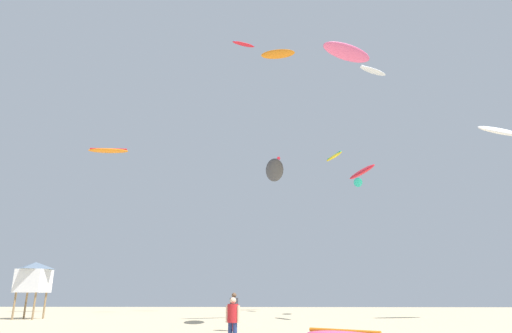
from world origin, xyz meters
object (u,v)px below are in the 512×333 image
object	(u,v)px
person_foreground	(233,318)
kite_aloft_0	(274,170)
kite_aloft_6	(347,52)
kite_aloft_4	(278,54)
kite_aloft_7	(244,44)
kite_aloft_2	(362,172)
kite_aloft_1	(358,183)
person_midground	(234,308)
kite_aloft_5	(500,131)
kite_aloft_9	(108,151)
kite_aloft_8	(373,71)
kite_aloft_3	(334,156)
lifeguard_tower	(34,277)

from	to	relation	value
person_foreground	kite_aloft_0	world-z (taller)	kite_aloft_0
kite_aloft_6	kite_aloft_4	bearing A→B (deg)	109.22
kite_aloft_7	kite_aloft_2	bearing A→B (deg)	-42.07
kite_aloft_1	kite_aloft_2	xyz separation A→B (m)	(-1.43, -8.54, -1.44)
kite_aloft_2	kite_aloft_6	distance (m)	9.10
person_midground	kite_aloft_5	bearing A→B (deg)	-145.21
person_foreground	kite_aloft_9	bearing A→B (deg)	54.22
kite_aloft_8	kite_aloft_9	bearing A→B (deg)	-175.31
kite_aloft_7	kite_aloft_5	bearing A→B (deg)	-20.51
person_midground	kite_aloft_0	size ratio (longest dim) A/B	0.40
kite_aloft_3	kite_aloft_7	xyz separation A→B (m)	(-9.79, -5.99, 10.70)
person_foreground	kite_aloft_7	bearing A→B (deg)	27.71
person_midground	kite_aloft_9	size ratio (longest dim) A/B	0.40
kite_aloft_1	kite_aloft_5	world-z (taller)	kite_aloft_5
lifeguard_tower	kite_aloft_2	xyz separation A→B (m)	(24.91, -2.06, 7.43)
kite_aloft_4	kite_aloft_9	size ratio (longest dim) A/B	0.89
kite_aloft_2	kite_aloft_9	size ratio (longest dim) A/B	0.82
kite_aloft_1	kite_aloft_3	world-z (taller)	kite_aloft_3
lifeguard_tower	kite_aloft_3	xyz separation A→B (m)	(25.16, 12.55, 13.47)
kite_aloft_6	kite_aloft_8	xyz separation A→B (m)	(6.62, 18.07, 8.54)
kite_aloft_9	person_foreground	bearing A→B (deg)	-59.96
kite_aloft_6	kite_aloft_7	size ratio (longest dim) A/B	1.74
kite_aloft_9	kite_aloft_2	bearing A→B (deg)	-28.16
kite_aloft_6	person_foreground	bearing A→B (deg)	-117.90
kite_aloft_1	lifeguard_tower	bearing A→B (deg)	-166.17
kite_aloft_1	kite_aloft_9	bearing A→B (deg)	169.76
kite_aloft_3	kite_aloft_8	bearing A→B (deg)	12.26
person_foreground	lifeguard_tower	size ratio (longest dim) A/B	0.38
kite_aloft_9	kite_aloft_1	bearing A→B (deg)	-10.24
lifeguard_tower	kite_aloft_2	distance (m)	26.07
kite_aloft_0	kite_aloft_1	distance (m)	15.41
kite_aloft_0	kite_aloft_5	world-z (taller)	kite_aloft_5
kite_aloft_3	kite_aloft_2	bearing A→B (deg)	-90.98
person_midground	kite_aloft_1	bearing A→B (deg)	-111.30
kite_aloft_9	kite_aloft_5	bearing A→B (deg)	-19.04
kite_aloft_3	kite_aloft_7	world-z (taller)	kite_aloft_7
kite_aloft_6	kite_aloft_9	xyz separation A→B (m)	(-23.90, 15.56, -2.14)
person_foreground	kite_aloft_6	xyz separation A→B (m)	(7.12, 13.45, 18.31)
person_midground	kite_aloft_5	size ratio (longest dim) A/B	0.39
person_midground	kite_aloft_5	distance (m)	25.40
lifeguard_tower	kite_aloft_5	world-z (taller)	kite_aloft_5
kite_aloft_7	kite_aloft_9	xyz separation A→B (m)	(-15.28, 4.67, -10.12)
kite_aloft_9	kite_aloft_3	bearing A→B (deg)	3.01
kite_aloft_4	kite_aloft_2	bearing A→B (deg)	-63.79
lifeguard_tower	kite_aloft_8	xyz separation A→B (m)	(30.61, 13.73, 24.73)
person_midground	kite_aloft_2	bearing A→B (deg)	-126.05
kite_aloft_1	kite_aloft_4	distance (m)	17.96
kite_aloft_5	kite_aloft_4	bearing A→B (deg)	147.02
lifeguard_tower	kite_aloft_6	xyz separation A→B (m)	(23.99, -4.33, 16.19)
kite_aloft_7	kite_aloft_4	bearing A→B (deg)	41.66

